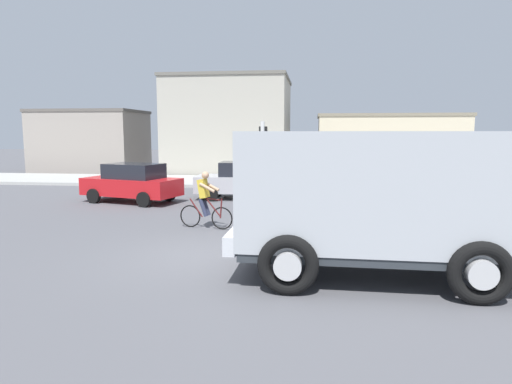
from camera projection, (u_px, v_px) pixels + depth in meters
ground_plane at (213, 257)px, 10.48m from camera, size 120.00×120.00×0.00m
sidewalk_far at (272, 182)px, 25.30m from camera, size 80.00×5.00×0.16m
truck_foreground at (374, 194)px, 8.82m from camera, size 5.46×2.92×2.90m
cyclist at (205, 200)px, 13.44m from camera, size 1.70×0.57×1.72m
traffic_light_pole at (263, 159)px, 13.68m from camera, size 0.24×0.43×3.20m
car_red_near at (345, 187)px, 16.89m from camera, size 4.11×2.09×1.60m
car_white_mid at (132, 183)px, 18.46m from camera, size 4.31×2.72×1.60m
car_far_side at (244, 180)px, 19.45m from camera, size 4.07×2.01×1.60m
building_corner_left at (91, 141)px, 33.36m from camera, size 7.47×5.32×4.46m
building_mid_block at (230, 126)px, 31.62m from camera, size 8.20×7.49×6.58m
building_corner_right at (388, 144)px, 31.01m from camera, size 9.71×5.19×4.07m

